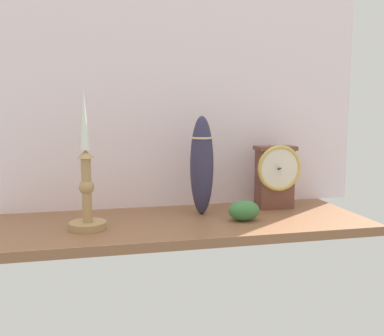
# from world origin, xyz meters

# --- Properties ---
(ground_plane) EXTENTS (1.00, 0.36, 0.02)m
(ground_plane) POSITION_xyz_m (0.00, 0.00, -0.01)
(ground_plane) COLOR brown
(back_wall) EXTENTS (1.20, 0.02, 0.65)m
(back_wall) POSITION_xyz_m (0.00, 0.18, 0.33)
(back_wall) COLOR white
(back_wall) RESTS_ON ground_plane
(mantel_clock) EXTENTS (0.14, 0.09, 0.19)m
(mantel_clock) POSITION_xyz_m (0.30, 0.08, 0.10)
(mantel_clock) COLOR brown
(mantel_clock) RESTS_ON ground_plane
(candlestick_tall_left) EXTENTS (0.09, 0.09, 0.34)m
(candlestick_tall_left) POSITION_xyz_m (-0.24, -0.04, 0.10)
(candlestick_tall_left) COLOR tan
(candlestick_tall_left) RESTS_ON ground_plane
(tall_ceramic_vase) EXTENTS (0.07, 0.07, 0.28)m
(tall_ceramic_vase) POSITION_xyz_m (0.07, 0.05, 0.14)
(tall_ceramic_vase) COLOR #322E49
(tall_ceramic_vase) RESTS_ON ground_plane
(ivy_sprig) EXTENTS (0.08, 0.06, 0.05)m
(ivy_sprig) POSITION_xyz_m (0.16, -0.04, 0.03)
(ivy_sprig) COLOR #3C763D
(ivy_sprig) RESTS_ON ground_plane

